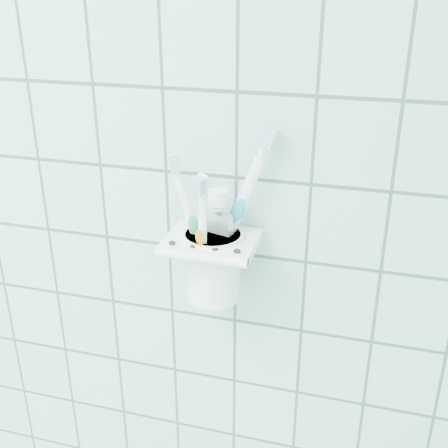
% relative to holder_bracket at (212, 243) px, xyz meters
% --- Properties ---
extents(holder_bracket, '(0.11, 0.10, 0.03)m').
position_rel_holder_bracket_xyz_m(holder_bracket, '(0.00, 0.00, 0.00)').
color(holder_bracket, white).
rests_on(holder_bracket, wall_back).
extents(cup, '(0.08, 0.08, 0.09)m').
position_rel_holder_bracket_xyz_m(cup, '(0.00, 0.00, -0.03)').
color(cup, white).
rests_on(cup, holder_bracket).
extents(toothbrush_pink, '(0.06, 0.03, 0.18)m').
position_rel_holder_bracket_xyz_m(toothbrush_pink, '(0.00, -0.01, 0.02)').
color(toothbrush_pink, white).
rests_on(toothbrush_pink, cup).
extents(toothbrush_blue, '(0.08, 0.04, 0.22)m').
position_rel_holder_bracket_xyz_m(toothbrush_blue, '(-0.01, 0.01, 0.04)').
color(toothbrush_blue, white).
rests_on(toothbrush_blue, cup).
extents(toothbrush_orange, '(0.03, 0.06, 0.18)m').
position_rel_holder_bracket_xyz_m(toothbrush_orange, '(-0.01, 0.00, 0.02)').
color(toothbrush_orange, white).
rests_on(toothbrush_orange, cup).
extents(toothpaste_tube, '(0.04, 0.04, 0.14)m').
position_rel_holder_bracket_xyz_m(toothpaste_tube, '(0.01, 0.01, 0.01)').
color(toothpaste_tube, silver).
rests_on(toothpaste_tube, cup).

